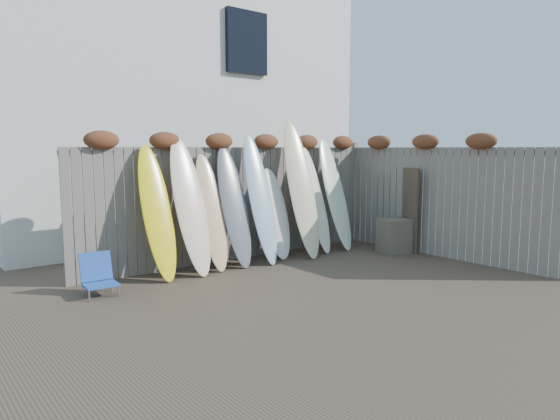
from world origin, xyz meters
TOP-DOWN VIEW (x-y plane):
  - ground at (0.00, 0.00)m, footprint 80.00×80.00m
  - back_fence at (0.06, 2.39)m, footprint 6.05×0.28m
  - right_fence at (2.99, 0.25)m, footprint 0.28×4.40m
  - house at (0.50, 6.50)m, footprint 8.50×5.50m
  - beach_chair at (-2.74, 1.74)m, footprint 0.45×0.48m
  - wooden_crate at (2.62, 0.97)m, footprint 0.66×0.59m
  - lattice_panel at (3.02, 1.10)m, footprint 0.48×1.00m
  - surfboard_0 at (-1.74, 1.98)m, footprint 0.52×0.75m
  - surfboard_1 at (-1.19, 1.96)m, footprint 0.61×0.81m
  - surfboard_2 at (-0.78, 2.01)m, footprint 0.46×0.68m
  - surfboard_3 at (-0.35, 1.99)m, footprint 0.52×0.74m
  - surfboard_4 at (0.14, 1.92)m, footprint 0.46×0.79m
  - surfboard_5 at (0.56, 2.03)m, footprint 0.54×0.60m
  - surfboard_6 at (1.04, 1.87)m, footprint 0.62×0.91m
  - surfboard_7 at (1.49, 1.98)m, footprint 0.52×0.76m
  - surfboard_8 at (1.99, 1.95)m, footprint 0.60×0.82m

SIDE VIEW (x-z plane):
  - ground at x=0.00m, z-range 0.00..0.00m
  - beach_chair at x=-2.74m, z-range -0.02..0.54m
  - wooden_crate at x=2.62m, z-range 0.00..0.64m
  - lattice_panel at x=3.02m, z-range 0.00..1.61m
  - surfboard_5 at x=0.56m, z-range 0.00..1.63m
  - surfboard_2 at x=-0.78m, z-range 0.00..1.90m
  - surfboard_7 at x=1.49m, z-range 0.00..2.02m
  - surfboard_3 at x=-0.35m, z-range 0.00..2.03m
  - surfboard_0 at x=-1.74m, z-range 0.00..2.05m
  - surfboard_1 at x=-1.19m, z-range 0.00..2.18m
  - surfboard_8 at x=1.99m, z-range 0.00..2.19m
  - surfboard_4 at x=0.14m, z-range 0.00..2.25m
  - right_fence at x=2.99m, z-range 0.02..2.26m
  - back_fence at x=0.06m, z-range 0.06..2.30m
  - surfboard_6 at x=1.04m, z-range 0.00..2.49m
  - house at x=0.50m, z-range 0.04..6.36m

